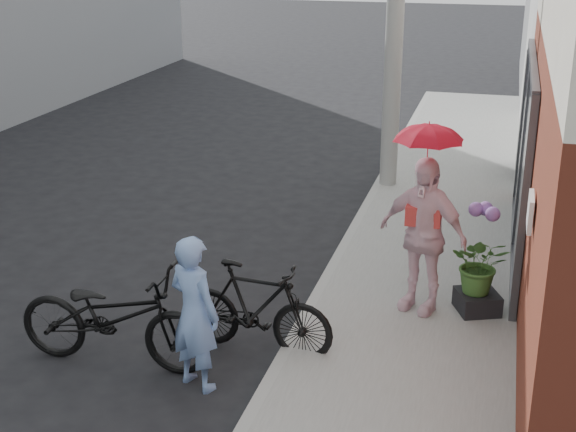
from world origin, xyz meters
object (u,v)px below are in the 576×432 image
at_px(bike_left, 114,317).
at_px(kimono_woman, 422,235).
at_px(bike_right, 256,308).
at_px(officer, 194,313).
at_px(planter, 477,302).

relative_size(bike_left, kimono_woman, 1.15).
distance_m(bike_left, kimono_woman, 3.38).
height_order(bike_left, bike_right, bike_left).
xyz_separation_m(officer, bike_right, (0.35, 0.76, -0.27)).
distance_m(officer, planter, 3.30).
bearing_deg(kimono_woman, bike_right, -119.52).
xyz_separation_m(bike_right, kimono_woman, (1.53, 1.22, 0.50)).
xyz_separation_m(bike_left, kimono_woman, (2.80, 1.83, 0.47)).
bearing_deg(officer, bike_right, -91.36).
bearing_deg(bike_right, planter, -54.34).
xyz_separation_m(bike_left, bike_right, (1.27, 0.61, -0.03)).
height_order(officer, bike_right, officer).
xyz_separation_m(officer, kimono_woman, (1.88, 1.98, 0.23)).
bearing_deg(planter, kimono_woman, -172.02).
bearing_deg(officer, planter, -117.05).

